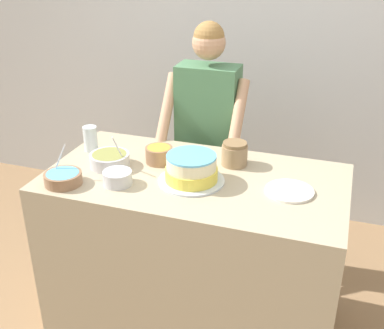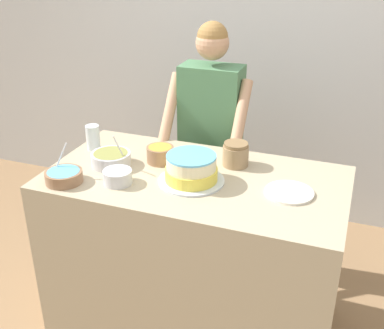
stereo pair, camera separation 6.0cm
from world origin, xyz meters
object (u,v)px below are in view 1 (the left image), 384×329
Objects in this scene: frosting_bowl_white at (118,177)px; stoneware_jar at (235,154)px; cake at (191,169)px; frosting_bowl_orange at (159,154)px; person_baker at (207,127)px; drinking_glass at (90,139)px; frosting_bowl_blue at (63,178)px; frosting_bowl_olive at (110,159)px; ceramic_plate at (289,191)px.

frosting_bowl_white is 0.60m from stoneware_jar.
cake is 0.26m from frosting_bowl_orange.
person_baker is 0.48m from stoneware_jar.
stoneware_jar is (0.37, 0.09, 0.01)m from frosting_bowl_orange.
frosting_bowl_orange is at bearing 71.87° from frosting_bowl_white.
stoneware_jar is at bearing 5.35° from drinking_glass.
frosting_bowl_blue reaches higher than frosting_bowl_orange.
stoneware_jar is at bearing 39.28° from frosting_bowl_white.
frosting_bowl_orange is 0.69× the size of frosting_bowl_olive.
frosting_bowl_olive is at bearing -37.61° from drinking_glass.
cake is (0.11, -0.64, 0.04)m from person_baker.
frosting_bowl_olive is 0.89m from ceramic_plate.
person_baker reaches higher than frosting_bowl_orange.
frosting_bowl_blue is (-0.44, -0.85, 0.01)m from person_baker.
ceramic_plate is 0.37m from stoneware_jar.
frosting_bowl_blue is (-0.24, -0.08, -0.00)m from frosting_bowl_white.
frosting_bowl_olive reaches higher than ceramic_plate.
person_baker reaches higher than frosting_bowl_blue.
person_baker is at bearing 100.07° from cake.
cake reaches higher than frosting_bowl_orange.
frosting_bowl_olive is at bearing 63.80° from frosting_bowl_blue.
frosting_bowl_olive reaches higher than cake.
frosting_bowl_blue reaches higher than stoneware_jar.
person_baker reaches higher than drinking_glass.
cake reaches higher than ceramic_plate.
drinking_glass is at bearing 173.18° from ceramic_plate.
frosting_bowl_orange is at bearing 171.05° from ceramic_plate.
frosting_bowl_blue is 0.27m from frosting_bowl_olive.
frosting_bowl_olive is 0.90× the size of ceramic_plate.
frosting_bowl_orange is (-0.10, -0.50, 0.02)m from person_baker.
ceramic_plate is at bearing -46.49° from person_baker.
frosting_bowl_orange is at bearing -101.94° from person_baker.
ceramic_plate is at bearing -33.26° from stoneware_jar.
frosting_bowl_white is 0.61× the size of ceramic_plate.
ceramic_plate is at bearing -8.95° from frosting_bowl_orange.
frosting_bowl_orange is 0.49m from frosting_bowl_blue.
person_baker is 0.65m from cake.
person_baker is at bearing 78.06° from frosting_bowl_orange.
ceramic_plate is (1.01, 0.25, -0.03)m from frosting_bowl_blue.
person_baker is 7.00× the size of ceramic_plate.
cake is at bearing 23.46° from frosting_bowl_white.
cake is at bearing -79.93° from person_baker.
drinking_glass reaches higher than frosting_bowl_orange.
person_baker is 0.80m from frosting_bowl_white.
person_baker reaches higher than ceramic_plate.
person_baker is 4.93× the size of cake.
cake reaches higher than drinking_glass.
cake is 0.64m from drinking_glass.
frosting_bowl_olive reaches higher than frosting_bowl_orange.
frosting_bowl_blue is at bearing -116.20° from frosting_bowl_olive.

